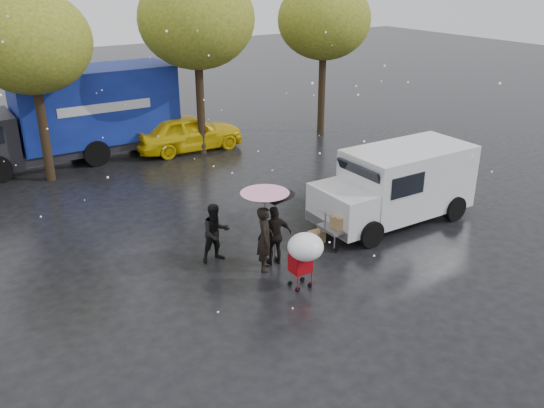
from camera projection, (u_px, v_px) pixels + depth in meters
ground at (288, 270)px, 14.53m from camera, size 90.00×90.00×0.00m
person_pink at (265, 239)px, 14.27m from camera, size 0.69×0.74×1.69m
person_middle at (216, 233)px, 14.73m from camera, size 0.79×0.63×1.56m
person_black at (275, 236)px, 14.57m from camera, size 0.96×0.49×1.58m
umbrella_pink at (265, 199)px, 13.85m from camera, size 1.19×1.19×2.08m
umbrella_black at (275, 200)px, 14.19m from camera, size 0.99×0.99×1.92m
vendor_cart at (350, 218)px, 15.73m from camera, size 1.52×0.80×1.27m
shopping_cart at (305, 250)px, 13.25m from camera, size 0.84×0.84×1.46m
white_van at (397, 184)px, 16.95m from camera, size 4.91×2.18×2.20m
blue_truck at (75, 115)px, 22.14m from camera, size 8.30×2.60×3.50m
box_ground_near at (342, 229)px, 16.33m from camera, size 0.51×0.44×0.40m
box_ground_far at (316, 237)px, 15.93m from camera, size 0.42×0.33×0.33m
yellow_taxi at (188, 132)px, 23.64m from camera, size 4.53×2.00×1.52m
tree_row at (120, 30)px, 20.16m from camera, size 21.60×4.40×7.12m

